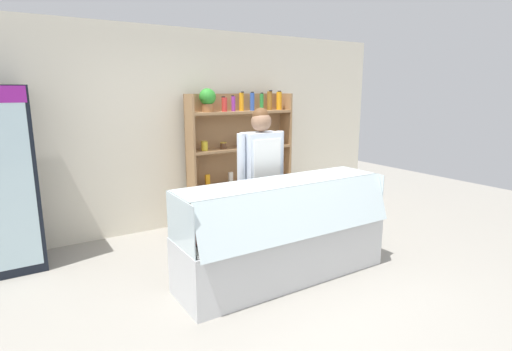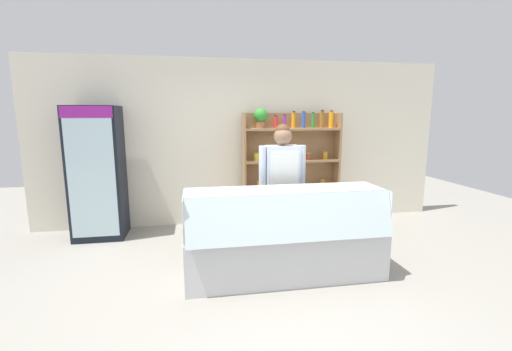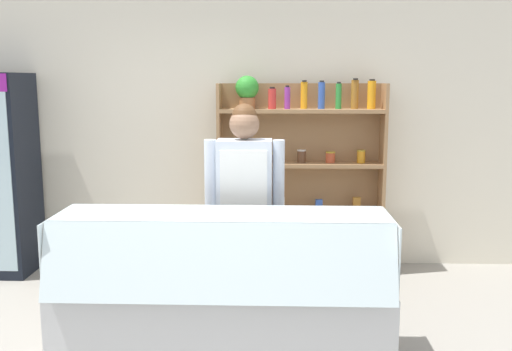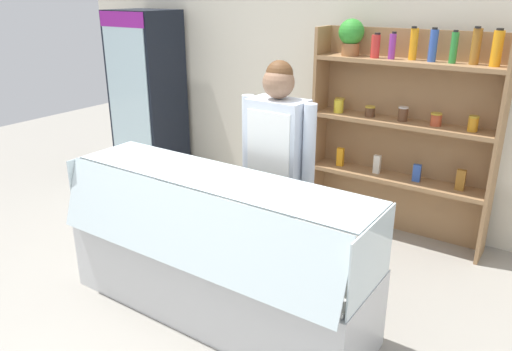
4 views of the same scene
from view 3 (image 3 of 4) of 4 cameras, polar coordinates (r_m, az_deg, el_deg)
back_wall at (r=5.80m, az=-2.86°, el=4.38°), size 6.80×0.10×2.70m
shelving_unit at (r=5.56m, az=4.15°, el=1.26°), size 1.60×0.29×1.91m
deli_display_case at (r=3.94m, az=-3.35°, el=-13.81°), size 2.20×0.71×1.01m
shop_clerk at (r=4.28m, az=-1.16°, el=-2.07°), size 0.60×0.25×1.70m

